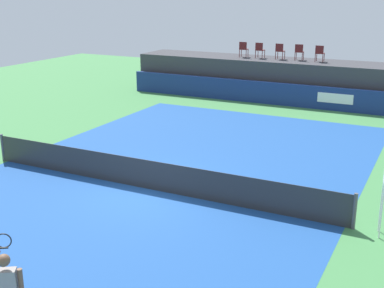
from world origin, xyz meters
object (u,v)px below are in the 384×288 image
spectator_chair_far_left (243,49)px  tennis_ball (265,206)px  spectator_chair_right (299,51)px  net_post_far (355,211)px  spectator_chair_far_right (320,53)px  net_post_near (3,148)px  spectator_chair_left (260,50)px  spectator_chair_center (280,51)px

spectator_chair_far_left → tennis_ball: (6.49, -14.94, -2.66)m
spectator_chair_right → net_post_far: (5.78, -15.38, -2.19)m
spectator_chair_far_right → tennis_ball: bearing=-82.0°
net_post_near → net_post_far: same height
spectator_chair_left → net_post_near: bearing=-106.1°
spectator_chair_far_right → net_post_near: size_ratio=0.89×
spectator_chair_right → spectator_chair_far_right: 1.17m
spectator_chair_center → tennis_ball: (4.33, -14.98, -2.66)m
spectator_chair_far_left → tennis_ball: 16.50m
spectator_chair_far_right → spectator_chair_right: bearing=173.8°
spectator_chair_far_left → net_post_near: size_ratio=0.89×
spectator_chair_far_left → net_post_near: spectator_chair_far_left is taller
spectator_chair_center → spectator_chair_right: (1.07, 0.12, 0.00)m
net_post_far → spectator_chair_left: bearing=117.8°
tennis_ball → spectator_chair_far_left: bearing=113.5°
spectator_chair_far_left → spectator_chair_far_right: (4.39, 0.03, 0.00)m
spectator_chair_right → net_post_far: spectator_chair_right is taller
net_post_far → tennis_ball: 2.58m
net_post_far → spectator_chair_far_left: bearing=120.6°
spectator_chair_left → spectator_chair_center: bearing=1.8°
spectator_chair_far_left → spectator_chair_right: bearing=2.7°
net_post_far → spectator_chair_right: bearing=110.6°
tennis_ball → spectator_chair_left: bearing=110.2°
spectator_chair_center → spectator_chair_right: same height
spectator_chair_left → tennis_ball: bearing=-69.8°
spectator_chair_far_right → net_post_near: 17.26m
spectator_chair_right → tennis_ball: bearing=-77.8°
spectator_chair_right → tennis_ball: size_ratio=13.06×
spectator_chair_far_right → net_post_far: (4.62, -15.25, -2.19)m
tennis_ball → spectator_chair_right: bearing=102.2°
spectator_chair_right → net_post_far: size_ratio=0.89×
spectator_chair_far_left → net_post_near: (-3.39, -15.22, -2.19)m
spectator_chair_far_left → spectator_chair_far_right: 4.39m
net_post_far → tennis_ball: bearing=173.6°
spectator_chair_far_left → spectator_chair_left: 0.99m
spectator_chair_far_left → spectator_chair_far_right: size_ratio=1.00×
spectator_chair_right → net_post_near: size_ratio=0.89×
spectator_chair_right → net_post_near: bearing=-113.3°
spectator_chair_center → net_post_near: size_ratio=0.89×
net_post_far → tennis_ball: (-2.52, 0.28, -0.46)m
spectator_chair_far_right → spectator_chair_center: bearing=179.8°
spectator_chair_left → net_post_near: size_ratio=0.89×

